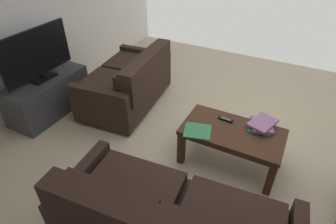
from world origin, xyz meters
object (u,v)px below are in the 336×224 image
tv_stand (48,95)px  loose_magazine (198,131)px  coffee_table (232,136)px  loveseat_near (129,83)px  book_stack (262,124)px  tv_remote (226,119)px  flat_tv (36,54)px

tv_stand → loose_magazine: tv_stand is taller
coffee_table → tv_stand: (2.43, 0.17, -0.12)m
loveseat_near → book_stack: (-1.81, 0.29, 0.13)m
tv_remote → loose_magazine: 0.36m
loveseat_near → tv_remote: bearing=166.8°
tv_remote → book_stack: bearing=-171.6°
coffee_table → loveseat_near: bearing=-16.6°
tv_remote → loose_magazine: (0.19, 0.30, -0.01)m
book_stack → tv_stand: bearing=7.6°
loveseat_near → book_stack: size_ratio=4.21×
loveseat_near → loose_magazine: 1.41m
coffee_table → tv_remote: tv_remote is taller
loose_magazine → tv_remote: bearing=-48.6°
flat_tv → tv_remote: 2.37m
coffee_table → flat_tv: bearing=4.1°
coffee_table → loose_magazine: bearing=29.0°
flat_tv → loose_magazine: flat_tv is taller
coffee_table → tv_remote: bearing=-47.2°
flat_tv → tv_remote: bearing=-172.5°
loose_magazine → loveseat_near: bearing=47.1°
coffee_table → tv_stand: tv_stand is taller
loveseat_near → tv_stand: 1.08m
loveseat_near → flat_tv: bearing=36.7°
book_stack → tv_remote: size_ratio=2.08×
loveseat_near → tv_remote: loveseat_near is taller
loveseat_near → coffee_table: 1.64m
loveseat_near → coffee_table: (-1.57, 0.47, 0.02)m
loveseat_near → book_stack: 1.84m
loveseat_near → coffee_table: bearing=163.4°
loveseat_near → tv_stand: loveseat_near is taller
loveseat_near → tv_stand: bearing=36.6°
tv_stand → flat_tv: size_ratio=1.09×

